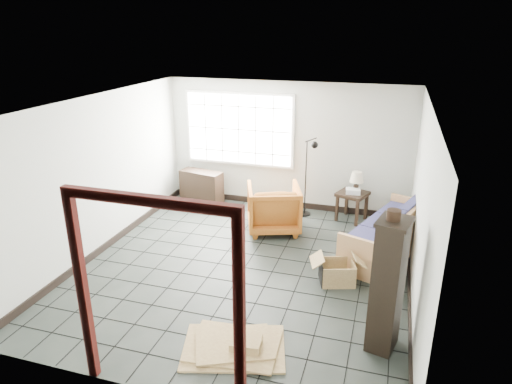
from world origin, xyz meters
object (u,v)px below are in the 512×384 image
(futon_sofa, at_px, (394,235))
(armchair, at_px, (274,206))
(side_table, at_px, (352,197))
(tall_shelf, at_px, (388,285))

(futon_sofa, relative_size, armchair, 2.44)
(side_table, bearing_deg, futon_sofa, -57.07)
(armchair, distance_m, side_table, 1.61)
(futon_sofa, distance_m, tall_shelf, 2.50)
(armchair, relative_size, side_table, 1.43)
(futon_sofa, relative_size, side_table, 3.49)
(armchair, distance_m, tall_shelf, 3.52)
(tall_shelf, bearing_deg, futon_sofa, 102.11)
(side_table, bearing_deg, tall_shelf, -78.66)
(futon_sofa, distance_m, side_table, 1.49)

